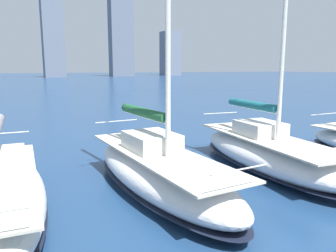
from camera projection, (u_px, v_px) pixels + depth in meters
The scene contains 2 objects.
sailboat_teal at pixel (266, 151), 12.98m from camera, with size 3.34×8.48×11.90m.
sailboat_forest at pixel (158, 169), 10.60m from camera, with size 2.83×8.46×12.86m.
Camera 1 is at (4.81, 2.24, 3.99)m, focal length 35.00 mm.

